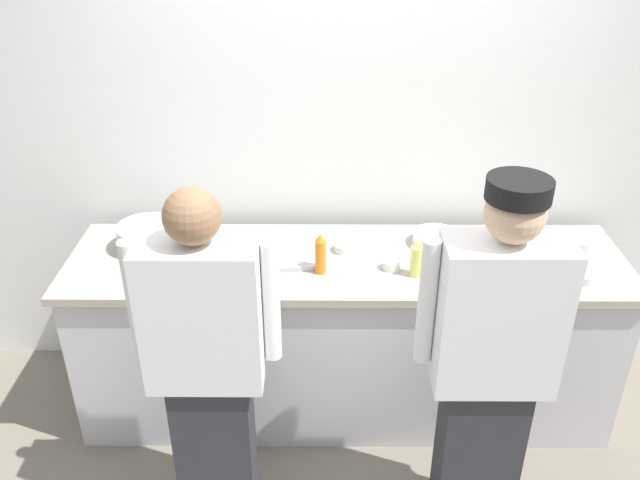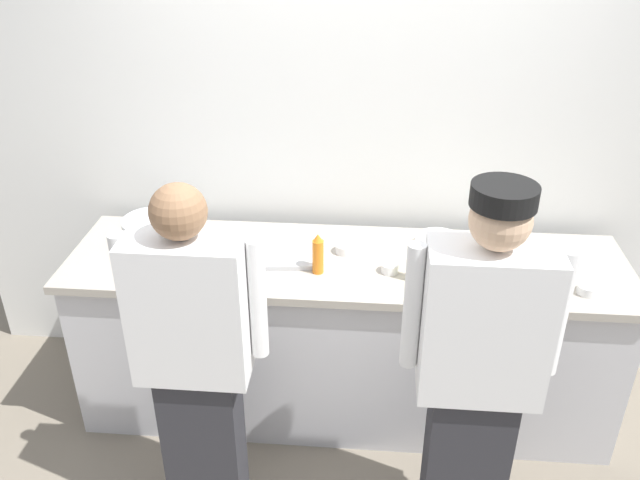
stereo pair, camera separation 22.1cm
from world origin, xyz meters
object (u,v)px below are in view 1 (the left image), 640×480
plate_stack_front (436,239)px  squeeze_bottle_primary (417,259)px  chef_center (491,361)px  ramekin_yellow_sauce (585,278)px  sheet_tray (265,253)px  squeeze_bottle_secondary (320,254)px  ramekin_green_sauce (344,247)px  mixing_bowl_steel (148,237)px  ramekin_orange_sauce (196,272)px  chef_near_left (207,362)px  ramekin_red_sauce (392,265)px

plate_stack_front → squeeze_bottle_primary: bearing=-114.6°
chef_center → ramekin_yellow_sauce: (0.54, 0.54, 0.05)m
chef_center → sheet_tray: 1.22m
squeeze_bottle_secondary → ramekin_green_sauce: squeeze_bottle_secondary is taller
mixing_bowl_steel → ramekin_yellow_sauce: mixing_bowl_steel is taller
squeeze_bottle_secondary → ramekin_orange_sauce: (-0.58, -0.04, -0.08)m
chef_center → plate_stack_front: bearing=95.9°
chef_near_left → chef_center: bearing=-1.8°
squeeze_bottle_secondary → ramekin_orange_sauce: size_ratio=1.97×
chef_near_left → ramekin_green_sauce: chef_near_left is taller
ramekin_red_sauce → ramekin_yellow_sauce: 0.89m
ramekin_green_sauce → ramekin_red_sauce: size_ratio=1.20×
ramekin_green_sauce → mixing_bowl_steel: bearing=178.4°
ramekin_orange_sauce → chef_near_left: bearing=-76.5°
chef_near_left → mixing_bowl_steel: bearing=116.9°
ramekin_orange_sauce → ramekin_red_sauce: bearing=4.1°
chef_center → chef_near_left: bearing=178.2°
chef_center → squeeze_bottle_primary: chef_center is taller
sheet_tray → ramekin_red_sauce: ramekin_red_sauce is taller
chef_center → sheet_tray: bearing=141.1°
ramekin_green_sauce → ramekin_orange_sauce: ramekin_green_sauce is taller
ramekin_green_sauce → ramekin_yellow_sauce: 1.13m
chef_near_left → ramekin_red_sauce: (0.79, 0.61, 0.09)m
chef_near_left → squeeze_bottle_primary: chef_near_left is taller
chef_near_left → ramekin_red_sauce: size_ratio=19.71×
ramekin_red_sauce → ramekin_orange_sauce: ramekin_red_sauce is taller
ramekin_red_sauce → squeeze_bottle_secondary: bearing=-175.0°
chef_center → ramekin_green_sauce: bearing=124.4°
sheet_tray → ramekin_green_sauce: ramekin_green_sauce is taller
chef_center → squeeze_bottle_secondary: 0.92m
chef_center → ramekin_green_sauce: size_ratio=16.99×
chef_center → ramekin_red_sauce: size_ratio=20.39×
ramekin_yellow_sauce → plate_stack_front: bearing=151.1°
squeeze_bottle_primary → ramekin_orange_sauce: bearing=-179.3°
plate_stack_front → mixing_bowl_steel: bearing=-178.1°
plate_stack_front → ramekin_yellow_sauce: size_ratio=2.50×
ramekin_red_sauce → mixing_bowl_steel: bearing=170.6°
sheet_tray → squeeze_bottle_primary: squeeze_bottle_primary is taller
ramekin_green_sauce → ramekin_orange_sauce: bearing=-161.4°
ramekin_red_sauce → ramekin_yellow_sauce: bearing=-7.0°
mixing_bowl_steel → ramekin_red_sauce: size_ratio=3.67×
squeeze_bottle_primary → ramekin_red_sauce: squeeze_bottle_primary is taller
sheet_tray → ramekin_red_sauce: size_ratio=5.68×
mixing_bowl_steel → ramekin_red_sauce: bearing=-9.4°
chef_center → ramekin_green_sauce: 0.99m
squeeze_bottle_primary → squeeze_bottle_secondary: (-0.45, 0.02, 0.01)m
sheet_tray → squeeze_bottle_secondary: 0.33m
plate_stack_front → ramekin_red_sauce: 0.35m
ramekin_green_sauce → ramekin_yellow_sauce: ramekin_green_sauce is taller
mixing_bowl_steel → ramekin_green_sauce: (0.98, -0.03, -0.04)m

